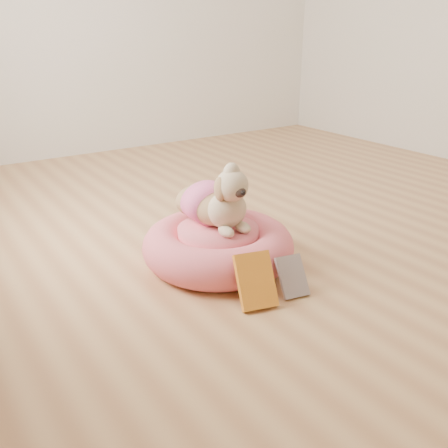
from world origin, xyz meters
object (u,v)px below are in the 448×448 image
dog (216,191)px  book_yellow (256,281)px  pet_bed (218,246)px  book_white (292,276)px

dog → book_yellow: 0.51m
pet_bed → dog: size_ratio=1.58×
book_white → book_yellow: bearing=-174.3°
dog → book_yellow: bearing=-101.9°
pet_bed → dog: dog is taller
pet_bed → book_yellow: 0.41m
book_yellow → book_white: bearing=9.0°
pet_bed → book_white: pet_bed is taller
pet_bed → book_yellow: (-0.08, -0.40, 0.02)m
book_white → dog: bearing=111.7°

